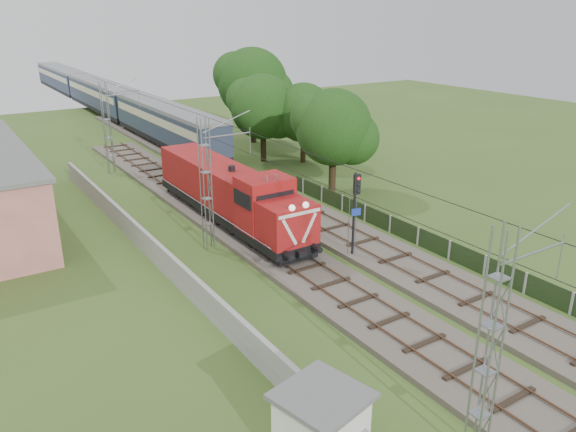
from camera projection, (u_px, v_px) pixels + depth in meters
ground at (379, 321)px, 26.13m from camera, size 140.00×140.00×0.00m
track_main at (296, 264)px, 31.59m from camera, size 4.20×70.00×0.45m
track_side at (258, 191)px, 44.38m from camera, size 4.20×80.00×0.45m
catenary at (207, 185)px, 32.70m from camera, size 3.31×70.00×8.00m
boundary_wall at (153, 250)px, 32.02m from camera, size 0.25×40.00×1.50m
fence at (450, 250)px, 32.36m from camera, size 0.12×32.00×1.20m
locomotive at (229, 193)px, 37.21m from camera, size 2.98×17.04×4.33m
coach_rake at (101, 94)px, 77.69m from camera, size 3.25×72.55×3.76m
signal_post at (356, 201)px, 31.43m from camera, size 0.56×0.44×5.17m
relay_hut at (321, 428)px, 17.53m from camera, size 3.05×3.05×2.62m
tree_a at (334, 128)px, 43.28m from camera, size 6.25×5.95×8.10m
tree_b at (304, 113)px, 51.89m from camera, size 5.74×5.47×7.45m
tree_c at (264, 107)px, 52.08m from camera, size 6.33×6.03×8.21m
tree_d at (253, 84)px, 59.39m from camera, size 7.78×7.41×10.08m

